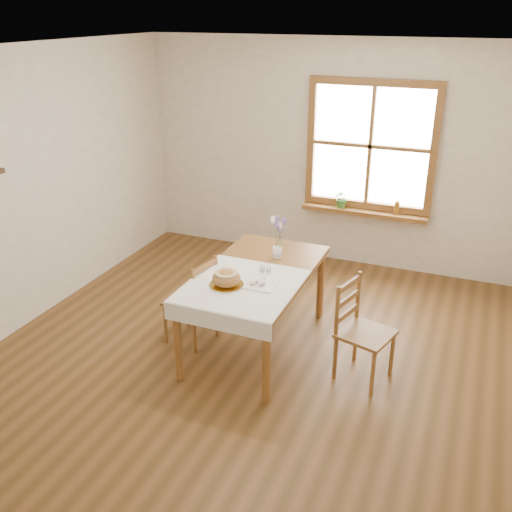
{
  "coord_description": "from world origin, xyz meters",
  "views": [
    {
      "loc": [
        1.72,
        -3.89,
        2.89
      ],
      "look_at": [
        0.0,
        0.3,
        0.9
      ],
      "focal_mm": 40.0,
      "sensor_mm": 36.0,
      "label": 1
    }
  ],
  "objects": [
    {
      "name": "potted_plant",
      "position": [
        0.23,
        2.4,
        0.8
      ],
      "size": [
        0.26,
        0.27,
        0.17
      ],
      "primitive_type": "imported",
      "rotation": [
        0.0,
        0.0,
        0.38
      ],
      "color": "#3A742E",
      "rests_on": "window_sill"
    },
    {
      "name": "window",
      "position": [
        0.5,
        2.47,
        1.45
      ],
      "size": [
        1.46,
        0.08,
        1.46
      ],
      "color": "brown",
      "rests_on": "ground"
    },
    {
      "name": "flower_vase",
      "position": [
        0.07,
        0.65,
        0.8
      ],
      "size": [
        0.09,
        0.09,
        0.1
      ],
      "primitive_type": "cylinder",
      "rotation": [
        0.0,
        0.0,
        -0.04
      ],
      "color": "white",
      "rests_on": "dining_table"
    },
    {
      "name": "bread_loaf",
      "position": [
        -0.11,
        -0.07,
        0.84
      ],
      "size": [
        0.24,
        0.24,
        0.13
      ],
      "primitive_type": "ellipsoid",
      "color": "#AD773D",
      "rests_on": "bread_plate"
    },
    {
      "name": "lavender_bouquet",
      "position": [
        0.07,
        0.65,
        0.99
      ],
      "size": [
        0.15,
        0.15,
        0.29
      ],
      "primitive_type": null,
      "color": "#6F5496",
      "rests_on": "flower_vase"
    },
    {
      "name": "table_linen",
      "position": [
        0.0,
        -0.0,
        0.76
      ],
      "size": [
        0.91,
        0.99,
        0.01
      ],
      "primitive_type": "cube",
      "color": "white",
      "rests_on": "dining_table"
    },
    {
      "name": "room_walls",
      "position": [
        0.0,
        0.0,
        1.71
      ],
      "size": [
        4.6,
        5.1,
        2.65
      ],
      "color": "white",
      "rests_on": "ground"
    },
    {
      "name": "ground",
      "position": [
        0.0,
        0.0,
        0.0
      ],
      "size": [
        5.0,
        5.0,
        0.0
      ],
      "primitive_type": "plane",
      "color": "brown",
      "rests_on": "ground"
    },
    {
      "name": "bread_plate",
      "position": [
        -0.11,
        -0.07,
        0.77
      ],
      "size": [
        0.36,
        0.36,
        0.01
      ],
      "primitive_type": "cylinder",
      "rotation": [
        0.0,
        0.0,
        0.35
      ],
      "color": "white",
      "rests_on": "table_linen"
    },
    {
      "name": "dining_table",
      "position": [
        0.0,
        0.3,
        0.66
      ],
      "size": [
        0.9,
        1.6,
        0.75
      ],
      "color": "brown",
      "rests_on": "ground"
    },
    {
      "name": "salt_shaker",
      "position": [
        0.07,
        0.27,
        0.8
      ],
      "size": [
        0.06,
        0.06,
        0.09
      ],
      "primitive_type": "cylinder",
      "rotation": [
        0.0,
        0.0,
        -0.34
      ],
      "color": "white",
      "rests_on": "table_linen"
    },
    {
      "name": "window_sill",
      "position": [
        0.5,
        2.4,
        0.69
      ],
      "size": [
        1.46,
        0.2,
        0.05
      ],
      "color": "brown",
      "rests_on": "ground"
    },
    {
      "name": "chair_left",
      "position": [
        -0.59,
        0.15,
        0.42
      ],
      "size": [
        0.47,
        0.46,
        0.85
      ],
      "primitive_type": null,
      "rotation": [
        0.0,
        0.0,
        -1.73
      ],
      "color": "brown",
      "rests_on": "ground"
    },
    {
      "name": "chair_right",
      "position": [
        1.03,
        0.18,
        0.43
      ],
      "size": [
        0.52,
        0.5,
        0.87
      ],
      "primitive_type": null,
      "rotation": [
        0.0,
        0.0,
        1.3
      ],
      "color": "brown",
      "rests_on": "ground"
    },
    {
      "name": "eggs",
      "position": [
        0.13,
        0.05,
        0.8
      ],
      "size": [
        0.22,
        0.2,
        0.05
      ],
      "primitive_type": null,
      "rotation": [
        0.0,
        0.0,
        0.04
      ],
      "color": "white",
      "rests_on": "egg_napkin"
    },
    {
      "name": "pepper_shaker",
      "position": [
        0.12,
        0.28,
        0.8
      ],
      "size": [
        0.05,
        0.05,
        0.08
      ],
      "primitive_type": "cylinder",
      "rotation": [
        0.0,
        0.0,
        0.24
      ],
      "color": "white",
      "rests_on": "table_linen"
    },
    {
      "name": "egg_napkin",
      "position": [
        0.13,
        0.05,
        0.77
      ],
      "size": [
        0.29,
        0.25,
        0.01
      ],
      "primitive_type": "cube",
      "rotation": [
        0.0,
        0.0,
        0.04
      ],
      "color": "white",
      "rests_on": "table_linen"
    },
    {
      "name": "amber_bottle",
      "position": [
        0.87,
        2.4,
        0.79
      ],
      "size": [
        0.07,
        0.07,
        0.16
      ],
      "primitive_type": "cylinder",
      "rotation": [
        0.0,
        0.0,
        -0.18
      ],
      "color": "#9B641C",
      "rests_on": "window_sill"
    }
  ]
}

